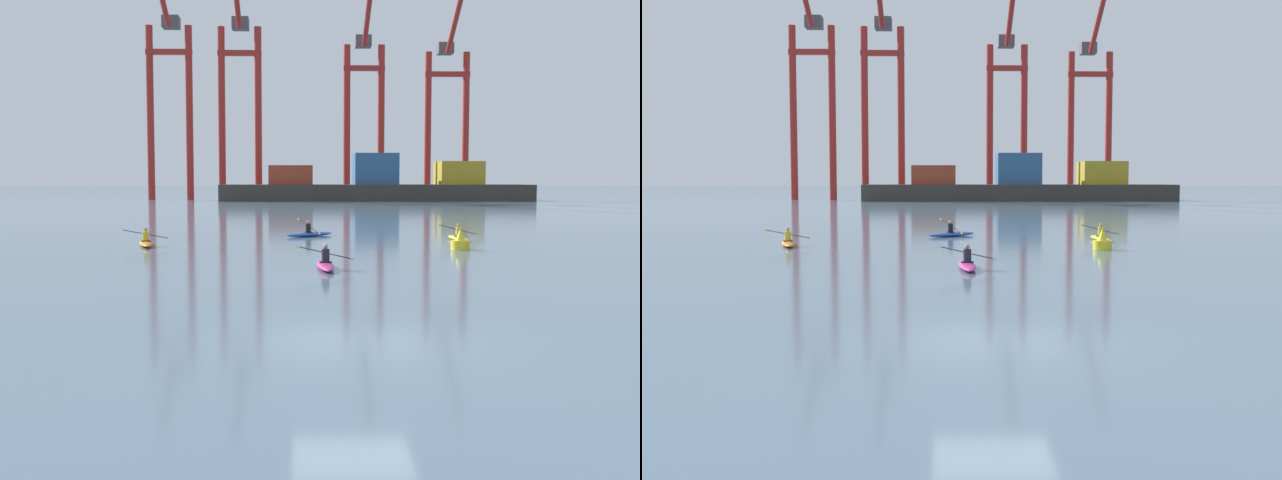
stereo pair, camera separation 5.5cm
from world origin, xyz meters
The scene contains 11 objects.
ground_plane centered at (0.00, 0.00, 0.00)m, with size 800.00×800.00×0.00m, color slate.
container_barge centered at (11.15, 106.36, 2.31)m, with size 49.34×10.75×7.55m.
gantry_crane_west centered at (-22.95, 112.33, 19.01)m, with size 7.71×17.98×36.83m.
gantry_crane_west_mid centered at (-11.23, 112.23, 19.20)m, with size 7.31×18.93×38.61m.
gantry_crane_east_mid centered at (10.02, 116.71, 18.24)m, with size 7.20×20.74×36.33m.
gantry_crane_east centered at (25.39, 120.93, 18.11)m, with size 8.09×20.26×36.97m.
channel_buoy centered at (6.59, 20.50, 0.36)m, with size 0.90×0.90×1.00m.
kayak_orange centered at (-8.92, 22.91, 0.17)m, with size 2.20×3.44×0.95m.
kayak_blue centered at (-0.56, 29.09, 0.17)m, with size 3.04×2.58×1.07m.
kayak_magenta centered at (-0.14, 12.86, 0.17)m, with size 2.24×3.42×0.95m.
kayak_yellow centered at (7.60, 25.88, 0.17)m, with size 2.24×3.43×0.95m.
Camera 1 is at (-1.07, -15.36, 3.35)m, focal length 42.39 mm.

